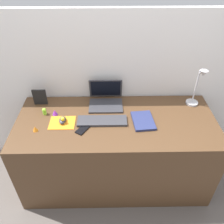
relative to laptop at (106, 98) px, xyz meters
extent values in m
plane|color=#59514C|center=(0.09, -0.26, -0.79)|extent=(6.00, 6.00, 0.00)
cube|color=silver|center=(0.09, 0.14, -0.03)|extent=(2.89, 0.05, 1.54)
cube|color=#4C331E|center=(0.09, -0.26, -0.42)|extent=(1.69, 0.72, 0.74)
cube|color=#333338|center=(0.00, -0.06, -0.05)|extent=(0.30, 0.21, 0.01)
cube|color=#333338|center=(0.00, 0.07, 0.06)|extent=(0.30, 0.05, 0.20)
cube|color=black|center=(0.00, 0.06, 0.06)|extent=(0.27, 0.04, 0.17)
cube|color=#333338|center=(-0.03, -0.27, -0.04)|extent=(0.41, 0.13, 0.02)
cube|color=orange|center=(-0.36, -0.28, -0.05)|extent=(0.21, 0.17, 0.00)
ellipsoid|color=#333338|center=(-0.36, -0.27, -0.03)|extent=(0.06, 0.10, 0.03)
cube|color=black|center=(-0.18, -0.37, -0.05)|extent=(0.12, 0.14, 0.01)
cylinder|color=#B7B7BC|center=(0.79, -0.03, -0.04)|extent=(0.11, 0.11, 0.02)
cylinder|color=#B7B7BC|center=(0.79, -0.03, 0.13)|extent=(0.01, 0.01, 0.32)
cylinder|color=#B7B7BC|center=(0.79, -0.06, 0.29)|extent=(0.01, 0.07, 0.08)
cone|color=#B7B7BC|center=(0.79, -0.10, 0.30)|extent=(0.06, 0.06, 0.05)
cube|color=navy|center=(0.31, -0.28, -0.04)|extent=(0.19, 0.25, 0.02)
cube|color=black|center=(-0.59, -0.01, 0.02)|extent=(0.12, 0.02, 0.15)
cylinder|color=yellow|center=(-0.35, -0.29, -0.04)|extent=(0.03, 0.03, 0.03)
sphere|color=yellow|center=(-0.35, -0.29, -0.01)|extent=(0.03, 0.03, 0.03)
cylinder|color=#8CDB33|center=(-0.53, -0.16, -0.04)|extent=(0.03, 0.03, 0.03)
sphere|color=#8CDB33|center=(-0.53, -0.16, -0.01)|extent=(0.04, 0.04, 0.04)
cone|color=purple|center=(-0.44, -0.17, -0.03)|extent=(0.04, 0.04, 0.05)
cone|color=orange|center=(-0.56, -0.37, -0.03)|extent=(0.04, 0.04, 0.04)
camera|label=1|loc=(0.03, -1.74, 1.20)|focal=37.20mm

